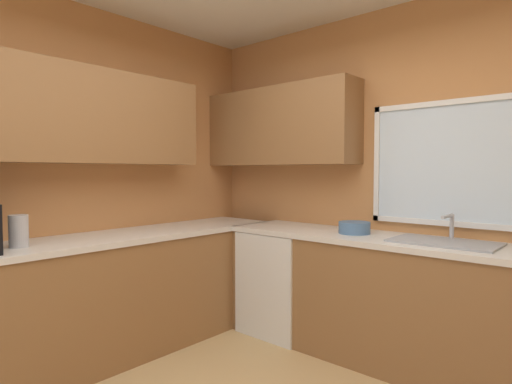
# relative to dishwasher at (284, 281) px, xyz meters

# --- Properties ---
(room_shell) EXTENTS (3.98, 3.94, 2.74)m
(room_shell) POSITION_rel_dishwasher_xyz_m (0.59, -1.10, 1.36)
(room_shell) COLOR #C6844C
(room_shell) RESTS_ON ground_plane
(counter_run_left) EXTENTS (0.65, 3.55, 0.91)m
(counter_run_left) POSITION_rel_dishwasher_xyz_m (-0.66, -1.57, 0.02)
(counter_run_left) COLOR olive
(counter_run_left) RESTS_ON ground_plane
(counter_run_back) EXTENTS (3.07, 0.65, 0.91)m
(counter_run_back) POSITION_rel_dishwasher_xyz_m (1.17, 0.03, 0.02)
(counter_run_back) COLOR olive
(counter_run_back) RESTS_ON ground_plane
(dishwasher) EXTENTS (0.60, 0.60, 0.87)m
(dishwasher) POSITION_rel_dishwasher_xyz_m (0.00, 0.00, 0.00)
(dishwasher) COLOR white
(dishwasher) RESTS_ON ground_plane
(kettle) EXTENTS (0.11, 0.11, 0.20)m
(kettle) POSITION_rel_dishwasher_xyz_m (-0.64, -1.90, 0.58)
(kettle) COLOR #B7B7BC
(kettle) RESTS_ON counter_run_left
(sink_assembly) EXTENTS (0.66, 0.40, 0.19)m
(sink_assembly) POSITION_rel_dishwasher_xyz_m (1.32, 0.04, 0.49)
(sink_assembly) COLOR #9EA0A5
(sink_assembly) RESTS_ON counter_run_back
(bowl) EXTENTS (0.24, 0.24, 0.09)m
(bowl) POSITION_rel_dishwasher_xyz_m (0.66, 0.03, 0.52)
(bowl) COLOR #4C7099
(bowl) RESTS_ON counter_run_back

